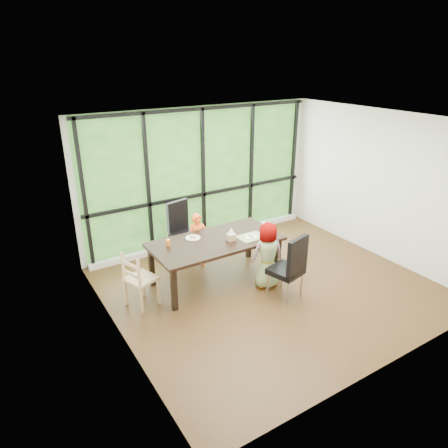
# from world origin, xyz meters

# --- Properties ---
(ground) EXTENTS (5.00, 5.00, 0.00)m
(ground) POSITION_xyz_m (0.00, 0.00, 0.00)
(ground) COLOR black
(ground) RESTS_ON ground
(back_wall) EXTENTS (5.00, 0.00, 5.00)m
(back_wall) POSITION_xyz_m (0.00, 2.25, 1.35)
(back_wall) COLOR silver
(back_wall) RESTS_ON ground
(foliage_backdrop) EXTENTS (4.80, 0.02, 2.65)m
(foliage_backdrop) POSITION_xyz_m (0.00, 2.23, 1.35)
(foliage_backdrop) COLOR #254F1B
(foliage_backdrop) RESTS_ON back_wall
(window_mullions) EXTENTS (4.80, 0.06, 2.65)m
(window_mullions) POSITION_xyz_m (0.00, 2.19, 1.35)
(window_mullions) COLOR black
(window_mullions) RESTS_ON back_wall
(window_sill) EXTENTS (4.80, 0.12, 0.10)m
(window_sill) POSITION_xyz_m (0.00, 2.15, 0.05)
(window_sill) COLOR silver
(window_sill) RESTS_ON ground
(dining_table) EXTENTS (2.22, 1.20, 0.75)m
(dining_table) POSITION_xyz_m (-0.64, 0.66, 0.38)
(dining_table) COLOR black
(dining_table) RESTS_ON ground
(chair_window_leather) EXTENTS (0.55, 0.55, 1.08)m
(chair_window_leather) POSITION_xyz_m (-0.69, 1.70, 0.54)
(chair_window_leather) COLOR black
(chair_window_leather) RESTS_ON ground
(chair_interior_leather) EXTENTS (0.56, 0.56, 1.08)m
(chair_interior_leather) POSITION_xyz_m (0.02, -0.36, 0.54)
(chair_interior_leather) COLOR black
(chair_interior_leather) RESTS_ON ground
(chair_end_beech) EXTENTS (0.51, 0.53, 0.90)m
(chair_end_beech) POSITION_xyz_m (-1.97, 0.62, 0.45)
(chair_end_beech) COLOR tan
(chair_end_beech) RESTS_ON ground
(child_toddler) EXTENTS (0.42, 0.34, 1.00)m
(child_toddler) POSITION_xyz_m (-0.64, 1.29, 0.50)
(child_toddler) COLOR #FA5B1C
(child_toddler) RESTS_ON ground
(child_older) EXTENTS (0.61, 0.46, 1.12)m
(child_older) POSITION_xyz_m (-0.00, 0.06, 0.56)
(child_older) COLOR slate
(child_older) RESTS_ON ground
(placemat) EXTENTS (0.45, 0.33, 0.01)m
(placemat) POSITION_xyz_m (-0.07, 0.45, 0.75)
(placemat) COLOR tan
(placemat) RESTS_ON dining_table
(plate_far) EXTENTS (0.25, 0.25, 0.02)m
(plate_far) POSITION_xyz_m (-0.92, 0.92, 0.76)
(plate_far) COLOR white
(plate_far) RESTS_ON dining_table
(plate_near) EXTENTS (0.21, 0.21, 0.01)m
(plate_near) POSITION_xyz_m (-0.08, 0.44, 0.76)
(plate_near) COLOR white
(plate_near) RESTS_ON dining_table
(orange_cup) EXTENTS (0.07, 0.07, 0.11)m
(orange_cup) POSITION_xyz_m (-1.39, 0.87, 0.80)
(orange_cup) COLOR orange
(orange_cup) RESTS_ON dining_table
(green_cup) EXTENTS (0.08, 0.08, 0.13)m
(green_cup) POSITION_xyz_m (0.28, 0.37, 0.81)
(green_cup) COLOR #3BCF25
(green_cup) RESTS_ON dining_table
(white_mug) EXTENTS (0.08, 0.08, 0.08)m
(white_mug) POSITION_xyz_m (0.38, 0.70, 0.79)
(white_mug) COLOR white
(white_mug) RESTS_ON dining_table
(tissue_box) EXTENTS (0.13, 0.13, 0.11)m
(tissue_box) POSITION_xyz_m (-0.42, 0.52, 0.81)
(tissue_box) COLOR tan
(tissue_box) RESTS_ON dining_table
(crepe_rolls_far) EXTENTS (0.10, 0.12, 0.04)m
(crepe_rolls_far) POSITION_xyz_m (-0.92, 0.92, 0.78)
(crepe_rolls_far) COLOR tan
(crepe_rolls_far) RESTS_ON plate_far
(crepe_rolls_near) EXTENTS (0.05, 0.12, 0.04)m
(crepe_rolls_near) POSITION_xyz_m (-0.08, 0.44, 0.78)
(crepe_rolls_near) COLOR tan
(crepe_rolls_near) RESTS_ON plate_near
(straw_white) EXTENTS (0.01, 0.04, 0.20)m
(straw_white) POSITION_xyz_m (-1.39, 0.87, 0.90)
(straw_white) COLOR white
(straw_white) RESTS_ON orange_cup
(straw_pink) EXTENTS (0.01, 0.04, 0.20)m
(straw_pink) POSITION_xyz_m (0.28, 0.37, 0.92)
(straw_pink) COLOR pink
(straw_pink) RESTS_ON green_cup
(tissue) EXTENTS (0.12, 0.12, 0.11)m
(tissue) POSITION_xyz_m (-0.42, 0.52, 0.92)
(tissue) COLOR white
(tissue) RESTS_ON tissue_box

